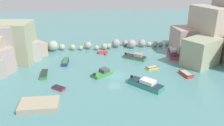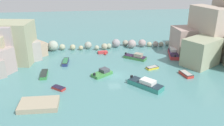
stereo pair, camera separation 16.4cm
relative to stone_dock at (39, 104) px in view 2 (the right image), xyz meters
The scene contains 16 objects.
cove_water 17.21m from the stone_dock, 37.15° to the left, with size 160.00×160.00×0.00m, color teal.
cliff_headland_left 22.28m from the stone_dock, 118.99° to the left, with size 17.07×20.81×9.65m.
cliff_headland_right 45.09m from the stone_dock, 25.76° to the left, with size 20.52×19.14×14.48m.
rock_breakwater 30.94m from the stone_dock, 66.78° to the left, with size 35.68×4.34×2.78m.
stone_dock is the anchor object (origin of this frame).
channel_buoy 26.47m from the stone_dock, 60.76° to the left, with size 0.62×0.62×0.62m, color red.
moored_boat_0 27.91m from the stone_dock, 43.81° to the left, with size 5.60×4.84×1.55m.
moored_boat_1 12.04m from the stone_dock, 94.49° to the left, with size 1.53×4.36×0.67m.
moored_boat_2 15.66m from the stone_dock, 44.27° to the left, with size 4.77×4.30×1.31m.
moored_boat_3 29.86m from the stone_dock, 16.75° to the left, with size 2.09×3.57×0.66m.
moored_boat_4 19.47m from the stone_dock, 13.65° to the left, with size 6.28×6.62×1.65m.
moored_boat_5 36.51m from the stone_dock, 34.16° to the left, with size 3.58×6.82×1.67m.
moored_boat_6 6.25m from the stone_dock, 65.38° to the left, with size 2.72×2.51×0.49m.
moored_boat_7 18.70m from the stone_dock, 80.51° to the left, with size 1.49×4.31×0.73m.
moored_boat_8 27.40m from the stone_dock, 63.19° to the left, with size 2.67×1.59×0.53m.
moored_boat_9 25.98m from the stone_dock, 29.81° to the left, with size 3.02×2.16×0.51m.
Camera 2 is at (-5.81, -44.28, 21.06)m, focal length 37.69 mm.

